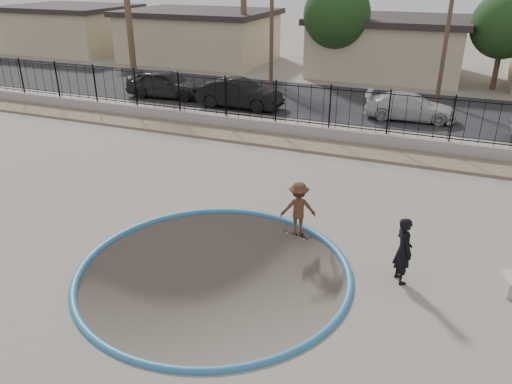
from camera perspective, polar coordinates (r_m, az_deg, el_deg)
The scene contains 20 objects.
ground at distance 24.47m, azimuth 9.08°, elevation 4.58°, with size 120.00×120.00×2.20m, color gray.
bowl_pit at distance 12.88m, azimuth -4.82°, elevation -9.09°, with size 6.84×6.84×1.80m, color #4B423A, non-canonical shape.
coping_ring at distance 12.88m, azimuth -4.82°, elevation -9.09°, with size 7.04×7.04×0.20m, color teal.
rock_strip at distance 21.51m, azimuth 7.48°, elevation 5.15°, with size 42.00×1.60×0.11m, color #917C5F.
retaining_wall at distance 22.45m, azimuth 8.26°, elevation 6.59°, with size 42.00×0.45×0.60m, color #9E978B.
fence at distance 22.12m, azimuth 8.45°, elevation 9.55°, with size 40.00×0.04×1.80m.
street at distance 28.83m, azimuth 11.65°, elevation 9.77°, with size 90.00×8.00×0.04m, color black.
house_west_far at distance 49.86m, azimuth -20.38°, elevation 17.16°, with size 10.60×8.60×3.90m.
house_west at distance 42.38m, azimuth -6.47°, elevation 17.40°, with size 11.60×8.60×3.90m.
house_center at distance 37.68m, azimuth 14.92°, elevation 15.89°, with size 10.60×8.60×3.90m.
utility_pole_left at distance 31.58m, azimuth 1.82°, elevation 20.12°, with size 1.70×0.24×9.00m.
utility_pole_mid at distance 29.59m, azimuth 21.35°, elevation 18.78°, with size 1.70×0.24×9.50m.
street_tree_left at distance 34.57m, azimuth 9.23°, elevation 19.37°, with size 4.32×4.32×6.36m.
street_tree_mid at distance 34.70m, azimuth 26.56°, elevation 16.68°, with size 3.96×3.96×5.83m.
skater at distance 14.13m, azimuth 4.85°, elevation -2.21°, with size 1.01×0.58×1.56m, color brown.
skateboard at distance 14.47m, azimuth 4.75°, elevation -4.75°, with size 0.88×0.44×0.07m.
videographer at distance 12.58m, azimuth 16.49°, elevation -6.41°, with size 0.63×0.41×1.72m, color black.
car_a at distance 30.14m, azimuth -10.22°, elevation 12.09°, with size 1.87×4.64×1.58m, color black.
car_b at distance 27.39m, azimuth -1.87°, elevation 11.17°, with size 1.61×4.63×1.53m, color black.
car_c at distance 26.37m, azimuth 17.21°, elevation 9.31°, with size 1.81×4.45×1.29m, color silver.
Camera 1 is at (5.03, -10.49, 7.11)m, focal length 35.00 mm.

